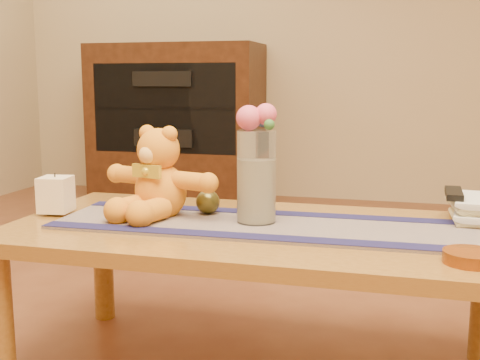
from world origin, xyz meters
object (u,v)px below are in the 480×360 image
(bronze_ball, at_px, (208,202))
(tv_remote, at_px, (454,193))
(amber_dish, at_px, (471,257))
(book_bottom, at_px, (452,218))
(glass_vase, at_px, (256,177))
(teddy_bear, at_px, (160,173))
(pillar_candle, at_px, (56,194))

(bronze_ball, height_order, tv_remote, tv_remote)
(tv_remote, distance_m, amber_dish, 0.41)
(bronze_ball, distance_m, book_bottom, 0.72)
(book_bottom, bearing_deg, glass_vase, -162.99)
(amber_dish, bearing_deg, bronze_ball, 157.51)
(bronze_ball, bearing_deg, book_bottom, 9.69)
(book_bottom, bearing_deg, bronze_ball, -172.41)
(teddy_bear, relative_size, book_bottom, 1.66)
(bronze_ball, height_order, book_bottom, bronze_ball)
(pillar_candle, bearing_deg, amber_dish, -9.81)
(bronze_ball, bearing_deg, teddy_bear, -160.58)
(tv_remote, bearing_deg, pillar_candle, -169.11)
(glass_vase, xyz_separation_m, book_bottom, (0.54, 0.19, -0.13))
(tv_remote, bearing_deg, glass_vase, -160.94)
(pillar_candle, height_order, tv_remote, pillar_candle)
(book_bottom, xyz_separation_m, amber_dish, (0.01, -0.42, 0.00))
(pillar_candle, bearing_deg, bronze_ball, 11.68)
(pillar_candle, height_order, bronze_ball, pillar_candle)
(pillar_candle, xyz_separation_m, tv_remote, (1.16, 0.20, 0.02))
(pillar_candle, distance_m, glass_vase, 0.63)
(tv_remote, bearing_deg, book_bottom, 90.00)
(teddy_bear, xyz_separation_m, book_bottom, (0.84, 0.17, -0.12))
(bronze_ball, bearing_deg, pillar_candle, -168.32)
(tv_remote, relative_size, amber_dish, 1.29)
(teddy_bear, bearing_deg, bronze_ball, 35.23)
(teddy_bear, xyz_separation_m, amber_dish, (0.85, -0.25, -0.12))
(book_bottom, height_order, tv_remote, tv_remote)
(glass_vase, bearing_deg, pillar_candle, -177.44)
(pillar_candle, bearing_deg, book_bottom, 10.48)
(book_bottom, bearing_deg, teddy_bear, -170.82)
(glass_vase, relative_size, tv_remote, 1.62)
(tv_remote, bearing_deg, bronze_ball, -170.20)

